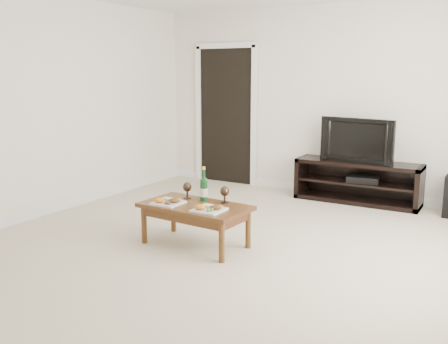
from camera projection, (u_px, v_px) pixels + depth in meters
floor at (224, 251)px, 4.81m from camera, size 5.50×5.50×0.00m
back_wall at (324, 101)px, 6.90m from camera, size 5.00×0.04×2.60m
doorway at (226, 117)px, 7.69m from camera, size 0.90×0.02×2.05m
media_console at (357, 182)px, 6.58m from camera, size 1.61×0.45×0.55m
television at (360, 140)px, 6.47m from camera, size 1.00×0.30×0.57m
av_receiver at (363, 179)px, 6.53m from camera, size 0.44×0.36×0.08m
coffee_table at (195, 225)px, 4.93m from camera, size 1.10×0.65×0.42m
plate_left at (168, 200)px, 4.91m from camera, size 0.27×0.27×0.07m
plate_right at (209, 207)px, 4.66m from camera, size 0.27×0.27×0.07m
wine_bottle at (204, 184)px, 5.00m from camera, size 0.07×0.07×0.35m
goblet_left at (187, 190)px, 5.11m from camera, size 0.09×0.09×0.17m
goblet_right at (225, 195)px, 4.93m from camera, size 0.09×0.09×0.17m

